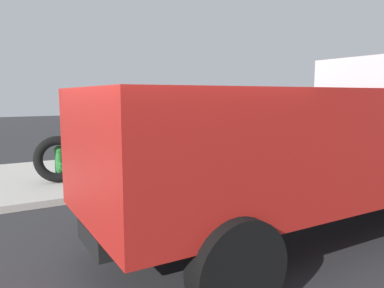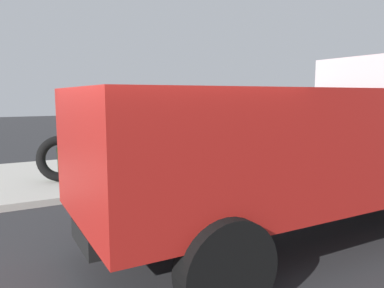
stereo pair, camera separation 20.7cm
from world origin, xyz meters
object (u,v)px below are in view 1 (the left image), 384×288
(fire_hydrant, at_px, (59,162))
(stop_sign, at_px, (179,124))
(dump_truck_red, at_px, (316,139))
(loose_tire, at_px, (58,159))

(fire_hydrant, distance_m, stop_sign, 3.19)
(dump_truck_red, bearing_deg, fire_hydrant, 117.18)
(stop_sign, height_order, dump_truck_red, dump_truck_red)
(loose_tire, relative_size, stop_sign, 0.56)
(loose_tire, distance_m, dump_truck_red, 6.26)
(loose_tire, height_order, dump_truck_red, dump_truck_red)
(fire_hydrant, relative_size, stop_sign, 0.44)
(dump_truck_red, bearing_deg, stop_sign, 91.87)
(loose_tire, xyz_separation_m, stop_sign, (2.81, -1.16, 0.83))
(stop_sign, bearing_deg, dump_truck_red, -88.13)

